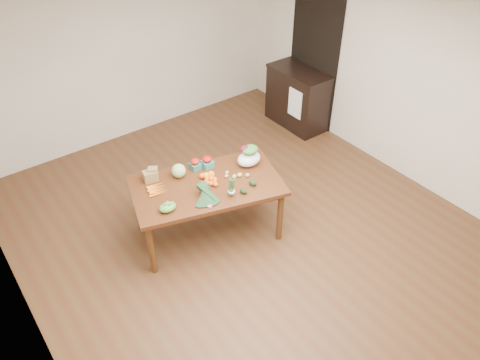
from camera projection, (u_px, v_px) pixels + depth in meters
floor at (249, 234)px, 5.72m from camera, size 6.00×6.00×0.00m
ceiling at (253, 10)px, 4.06m from camera, size 5.00×6.00×0.02m
room_walls at (251, 141)px, 4.89m from camera, size 5.02×6.02×2.70m
dining_table at (208, 209)px, 5.51m from camera, size 1.87×1.37×0.75m
doorway_dark at (314, 60)px, 7.26m from camera, size 0.02×1.00×2.10m
cabinet at (297, 98)px, 7.51m from camera, size 0.52×1.02×0.94m
dish_towel at (295, 103)px, 7.19m from camera, size 0.02×0.28×0.45m
paper_bag at (150, 175)px, 5.29m from camera, size 0.25×0.23×0.15m
cabbage at (179, 171)px, 5.34m from camera, size 0.16×0.16×0.16m
strawberry_basket_a at (195, 165)px, 5.49m from camera, size 0.14×0.14×0.10m
strawberry_basket_b at (207, 163)px, 5.51m from camera, size 0.15×0.15×0.11m
orange_a at (202, 176)px, 5.35m from camera, size 0.07×0.07×0.07m
orange_b at (206, 176)px, 5.34m from camera, size 0.08×0.08×0.08m
orange_c at (211, 175)px, 5.35m from camera, size 0.09×0.09×0.09m
mandarin_cluster at (211, 180)px, 5.26m from camera, size 0.22×0.22×0.09m
carrots at (157, 190)px, 5.18m from camera, size 0.27×0.27×0.03m
snap_pea_bag at (168, 207)px, 4.90m from camera, size 0.19×0.14×0.08m
kale_bunch at (207, 196)px, 4.99m from camera, size 0.42×0.47×0.16m
asparagus_bundle at (231, 187)px, 5.04m from camera, size 0.11×0.13×0.26m
potato_a at (227, 176)px, 5.37m from camera, size 0.05×0.04×0.04m
potato_b at (234, 176)px, 5.36m from camera, size 0.05×0.04×0.04m
potato_c at (240, 175)px, 5.38m from camera, size 0.06×0.05×0.05m
potato_d at (227, 173)px, 5.42m from camera, size 0.05×0.04×0.04m
potato_e at (247, 175)px, 5.38m from camera, size 0.05×0.05×0.04m
avocado_a at (244, 191)px, 5.13m from camera, size 0.09×0.11×0.06m
avocado_b at (253, 183)px, 5.25m from camera, size 0.09×0.11×0.06m
salad_bag at (249, 156)px, 5.51m from camera, size 0.35×0.30×0.23m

